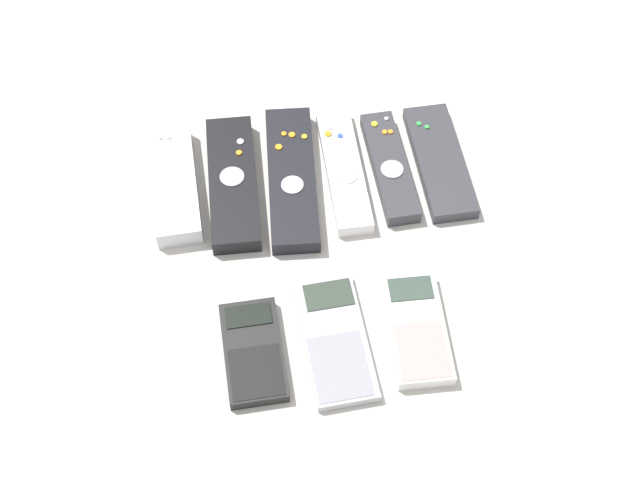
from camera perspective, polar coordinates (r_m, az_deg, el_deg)
name	(u,v)px	position (r m, az deg, el deg)	size (l,w,h in m)	color
ground_plane	(323,266)	(1.04, 0.19, -1.69)	(3.00, 3.00, 0.00)	beige
remote_0	(174,183)	(1.11, -9.30, 3.61)	(0.06, 0.17, 0.03)	silver
remote_1	(233,183)	(1.10, -5.60, 3.66)	(0.06, 0.20, 0.03)	black
remote_2	(292,178)	(1.10, -1.82, 3.98)	(0.07, 0.21, 0.02)	black
remote_3	(344,169)	(1.11, 1.52, 4.55)	(0.05, 0.19, 0.02)	white
remote_4	(389,167)	(1.11, 4.47, 4.69)	(0.05, 0.17, 0.02)	#333338
remote_5	(440,162)	(1.13, 7.66, 5.00)	(0.06, 0.18, 0.02)	#333338
calculator_0	(253,352)	(0.98, -4.29, -7.15)	(0.07, 0.12, 0.02)	black
calculator_1	(336,339)	(0.98, 1.01, -6.36)	(0.08, 0.16, 0.01)	#B2B2B7
calculator_2	(417,329)	(0.99, 6.21, -5.66)	(0.06, 0.14, 0.02)	silver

